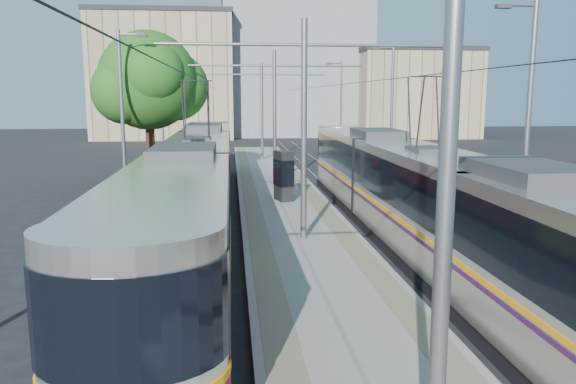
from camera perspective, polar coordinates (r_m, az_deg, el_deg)
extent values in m
plane|color=black|center=(11.23, 7.04, -16.37)|extent=(160.00, 160.00, 0.00)
cube|color=gray|center=(27.34, -0.85, -0.36)|extent=(4.00, 50.00, 0.30)
cube|color=gray|center=(27.23, -3.89, -0.09)|extent=(0.70, 50.00, 0.01)
cube|color=gray|center=(27.47, 2.17, 0.01)|extent=(0.70, 50.00, 0.01)
cube|color=gray|center=(27.34, -9.90, -0.79)|extent=(0.07, 70.00, 0.03)
cube|color=gray|center=(27.27, -6.89, -0.74)|extent=(0.07, 70.00, 0.03)
cube|color=gray|center=(27.76, 5.09, -0.53)|extent=(0.07, 70.00, 0.03)
cube|color=gray|center=(28.06, 7.97, -0.47)|extent=(0.07, 70.00, 0.03)
cube|color=black|center=(22.04, -9.00, -2.79)|extent=(2.30, 30.78, 0.40)
cube|color=beige|center=(21.75, -9.12, 1.45)|extent=(2.40, 29.18, 2.90)
cube|color=black|center=(21.69, -9.15, 2.76)|extent=(2.43, 29.18, 1.30)
cube|color=orange|center=(21.81, -9.09, 0.41)|extent=(2.43, 29.18, 0.12)
cube|color=#B60A20|center=(21.90, -9.05, -0.88)|extent=(2.42, 29.18, 1.10)
cube|color=#2D2D30|center=(21.58, -9.23, 5.66)|extent=(1.68, 3.00, 0.30)
cube|color=black|center=(18.09, 13.60, -5.71)|extent=(2.30, 28.78, 0.40)
cube|color=beige|center=(17.73, 13.81, -0.56)|extent=(2.40, 27.18, 2.90)
cube|color=black|center=(17.65, 13.87, 1.04)|extent=(2.43, 27.18, 1.30)
cube|color=#FD9D0D|center=(17.80, 13.76, -1.83)|extent=(2.43, 27.18, 0.12)
cube|color=#3A1240|center=(17.83, 13.74, -2.30)|extent=(2.43, 27.18, 0.10)
cube|color=#2D2D30|center=(17.52, 14.02, 4.59)|extent=(1.68, 3.00, 0.30)
cylinder|color=slate|center=(6.37, 15.73, -0.79)|extent=(0.20, 0.20, 7.00)
cylinder|color=slate|center=(18.01, 1.63, 6.12)|extent=(0.20, 0.20, 7.00)
cylinder|color=slate|center=(18.04, 1.67, 14.71)|extent=(9.20, 0.10, 0.10)
cylinder|color=slate|center=(29.93, -1.37, 7.54)|extent=(0.20, 0.20, 7.00)
cylinder|color=slate|center=(29.95, -1.39, 12.71)|extent=(9.20, 0.10, 0.10)
cylinder|color=slate|center=(41.90, -2.66, 8.15)|extent=(0.20, 0.20, 7.00)
cylinder|color=slate|center=(41.91, -2.69, 11.84)|extent=(9.20, 0.10, 0.10)
cylinder|color=black|center=(26.86, -8.69, 10.93)|extent=(0.02, 70.00, 0.02)
cylinder|color=black|center=(27.47, 6.76, 10.94)|extent=(0.02, 70.00, 0.02)
cylinder|color=slate|center=(28.31, -16.49, 7.43)|extent=(0.18, 0.18, 8.00)
cube|color=#2D2D30|center=(28.26, -14.59, 15.14)|extent=(0.50, 0.22, 0.12)
cylinder|color=slate|center=(44.13, -12.68, 8.26)|extent=(0.18, 0.18, 8.00)
cube|color=#2D2D30|center=(44.10, -11.41, 13.18)|extent=(0.50, 0.22, 0.12)
cylinder|color=slate|center=(20.37, 23.18, 6.33)|extent=(0.18, 0.18, 8.00)
cube|color=#2D2D30|center=(20.04, 21.04, 17.19)|extent=(0.50, 0.22, 0.12)
cylinder|color=slate|center=(35.23, 10.48, 8.03)|extent=(0.18, 0.18, 8.00)
cube|color=#2D2D30|center=(35.04, 8.90, 14.21)|extent=(0.50, 0.22, 0.12)
cylinder|color=slate|center=(50.79, 5.40, 8.61)|extent=(0.18, 0.18, 8.00)
cube|color=#2D2D30|center=(50.66, 4.22, 12.86)|extent=(0.50, 0.22, 0.12)
cube|color=black|center=(25.08, -0.45, 1.65)|extent=(0.85, 1.10, 2.23)
cube|color=black|center=(25.06, -0.45, 1.98)|extent=(0.89, 1.15, 1.16)
cylinder|color=#382314|center=(31.34, -13.75, 3.58)|extent=(0.48, 0.48, 3.47)
sphere|color=#144915|center=(31.19, -14.05, 10.94)|extent=(5.21, 5.21, 5.21)
sphere|color=#144915|center=(31.89, -11.45, 10.42)|extent=(3.69, 3.69, 3.69)
cube|color=tan|center=(70.27, -12.32, 11.19)|extent=(16.00, 12.00, 14.07)
cube|color=#262328|center=(70.87, -12.54, 17.08)|extent=(16.32, 12.24, 0.50)
cube|color=gray|center=(74.36, 0.63, 12.15)|extent=(18.00, 14.00, 16.23)
cube|color=#262328|center=(75.18, 0.64, 18.53)|extent=(18.36, 14.28, 0.50)
cube|color=tan|center=(71.40, 12.58, 9.55)|extent=(14.00, 10.00, 10.08)
cube|color=#262328|center=(71.60, 12.74, 13.79)|extent=(14.28, 10.20, 0.50)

